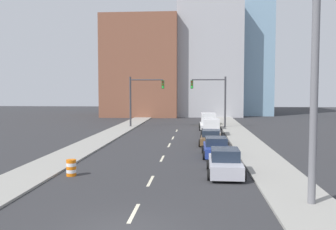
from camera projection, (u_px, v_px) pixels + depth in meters
sidewalk_left at (135, 122)px, 58.05m from camera, size 3.02×89.38×0.12m
sidewalk_right at (228, 122)px, 56.93m from camera, size 3.02×89.38×0.12m
lane_stripe_at_2m at (134, 213)px, 15.03m from camera, size 0.16×2.40×0.01m
lane_stripe_at_7m at (151, 181)px, 20.36m from camera, size 0.16×2.40×0.01m
lane_stripe_at_14m at (162, 158)px, 27.05m from camera, size 0.16×2.40×0.01m
lane_stripe_at_21m at (169, 145)px, 33.65m from camera, size 0.16×2.40×0.01m
lane_stripe_at_26m at (173, 138)px, 38.75m from camera, size 0.16×2.40×0.01m
lane_stripe_at_33m at (177, 131)px, 45.73m from camera, size 0.16×2.40×0.01m
building_brick_left at (144, 68)px, 73.87m from camera, size 14.00×16.00×18.66m
building_office_center at (209, 63)px, 76.75m from camera, size 12.00×20.00×21.02m
building_glass_right at (235, 47)px, 80.04m from camera, size 13.00×20.00×28.23m
traffic_signal_left at (140, 95)px, 49.70m from camera, size 4.65×0.35×6.72m
traffic_signal_right at (215, 95)px, 48.91m from camera, size 4.65×0.35×6.72m
utility_pole_right_near at (314, 91)px, 15.60m from camera, size 1.60×0.32×9.57m
traffic_barrel at (71, 168)px, 21.53m from camera, size 0.56×0.56×0.95m
sedan_silver at (225, 163)px, 21.75m from camera, size 2.13×4.44×1.54m
sedan_blue at (216, 148)px, 27.85m from camera, size 2.09×4.39×1.44m
sedan_brown at (211, 138)px, 33.81m from camera, size 2.24×4.53×1.35m
box_truck_gray at (211, 128)px, 40.62m from camera, size 2.38×5.46×1.83m
box_truck_white at (208, 122)px, 47.28m from camera, size 2.36×5.42×2.06m
sedan_yellow at (210, 120)px, 52.95m from camera, size 2.21×4.47×1.53m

